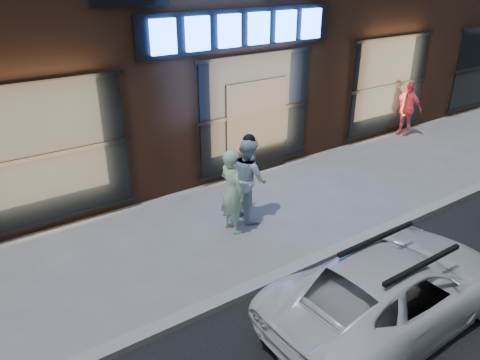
# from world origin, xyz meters

# --- Properties ---
(ground) EXTENTS (90.00, 90.00, 0.00)m
(ground) POSITION_xyz_m (0.00, 0.00, 0.00)
(ground) COLOR slate
(ground) RESTS_ON ground
(curb) EXTENTS (60.00, 0.25, 0.12)m
(curb) POSITION_xyz_m (0.00, 0.00, 0.06)
(curb) COLOR gray
(curb) RESTS_ON ground
(man_bowtie) EXTENTS (0.45, 0.66, 1.75)m
(man_bowtie) POSITION_xyz_m (-2.12, 1.82, 0.87)
(man_bowtie) COLOR #B6EFC0
(man_bowtie) RESTS_ON ground
(man_cap) EXTENTS (0.81, 0.96, 1.78)m
(man_cap) POSITION_xyz_m (-1.51, 2.11, 0.89)
(man_cap) COLOR silver
(man_cap) RESTS_ON ground
(passerby) EXTENTS (0.61, 1.04, 1.67)m
(passerby) POSITION_xyz_m (5.64, 3.68, 0.84)
(passerby) COLOR #DE5B69
(passerby) RESTS_ON ground
(white_suv) EXTENTS (4.32, 2.10, 1.18)m
(white_suv) POSITION_xyz_m (-1.60, -1.71, 0.59)
(white_suv) COLOR silver
(white_suv) RESTS_ON ground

